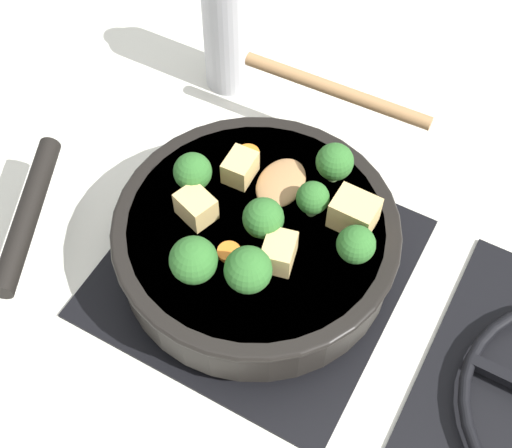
% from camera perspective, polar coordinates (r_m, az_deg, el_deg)
% --- Properties ---
extents(ground_plane, '(2.40, 2.40, 0.00)m').
position_cam_1_polar(ground_plane, '(0.80, 0.00, -3.54)').
color(ground_plane, silver).
extents(front_burner_grate, '(0.31, 0.31, 0.03)m').
position_cam_1_polar(front_burner_grate, '(0.78, 0.00, -3.10)').
color(front_burner_grate, black).
rests_on(front_burner_grate, ground_plane).
extents(skillet_pan, '(0.34, 0.42, 0.06)m').
position_cam_1_polar(skillet_pan, '(0.74, -0.21, -1.16)').
color(skillet_pan, black).
rests_on(skillet_pan, front_burner_grate).
extents(wooden_spoon, '(0.19, 0.23, 0.02)m').
position_cam_1_polar(wooden_spoon, '(0.79, 4.55, 7.63)').
color(wooden_spoon, '#A87A4C').
rests_on(wooden_spoon, skillet_pan).
extents(tofu_cube_center_large, '(0.04, 0.03, 0.03)m').
position_cam_1_polar(tofu_cube_center_large, '(0.75, -1.28, 4.53)').
color(tofu_cube_center_large, '#DBB770').
rests_on(tofu_cube_center_large, skillet_pan).
extents(tofu_cube_near_handle, '(0.04, 0.04, 0.04)m').
position_cam_1_polar(tofu_cube_near_handle, '(0.71, 7.86, 0.90)').
color(tofu_cube_near_handle, '#DBB770').
rests_on(tofu_cube_near_handle, skillet_pan).
extents(tofu_cube_east_chunk, '(0.04, 0.04, 0.03)m').
position_cam_1_polar(tofu_cube_east_chunk, '(0.69, 1.84, -2.26)').
color(tofu_cube_east_chunk, '#DBB770').
rests_on(tofu_cube_east_chunk, skillet_pan).
extents(tofu_cube_west_chunk, '(0.04, 0.04, 0.03)m').
position_cam_1_polar(tofu_cube_west_chunk, '(0.72, -4.83, 1.40)').
color(tofu_cube_west_chunk, '#DBB770').
rests_on(tofu_cube_west_chunk, skillet_pan).
extents(broccoli_floret_near_spoon, '(0.04, 0.04, 0.05)m').
position_cam_1_polar(broccoli_floret_near_spoon, '(0.74, 6.32, 4.95)').
color(broccoli_floret_near_spoon, '#709956').
rests_on(broccoli_floret_near_spoon, skillet_pan).
extents(broccoli_floret_center_top, '(0.03, 0.03, 0.04)m').
position_cam_1_polar(broccoli_floret_center_top, '(0.71, 4.56, 2.07)').
color(broccoli_floret_center_top, '#709956').
rests_on(broccoli_floret_center_top, skillet_pan).
extents(broccoli_floret_east_rim, '(0.04, 0.04, 0.05)m').
position_cam_1_polar(broccoli_floret_east_rim, '(0.69, 0.59, 0.45)').
color(broccoli_floret_east_rim, '#709956').
rests_on(broccoli_floret_east_rim, skillet_pan).
extents(broccoli_floret_west_rim, '(0.04, 0.04, 0.05)m').
position_cam_1_polar(broccoli_floret_west_rim, '(0.73, -5.09, 4.17)').
color(broccoli_floret_west_rim, '#709956').
rests_on(broccoli_floret_west_rim, skillet_pan).
extents(broccoli_floret_north_edge, '(0.05, 0.05, 0.05)m').
position_cam_1_polar(broccoli_floret_north_edge, '(0.66, -0.64, -3.71)').
color(broccoli_floret_north_edge, '#709956').
rests_on(broccoli_floret_north_edge, skillet_pan).
extents(broccoli_floret_south_cluster, '(0.04, 0.04, 0.05)m').
position_cam_1_polar(broccoli_floret_south_cluster, '(0.68, 8.00, -1.66)').
color(broccoli_floret_south_cluster, '#709956').
rests_on(broccoli_floret_south_cluster, skillet_pan).
extents(broccoli_floret_mid_floret, '(0.05, 0.05, 0.05)m').
position_cam_1_polar(broccoli_floret_mid_floret, '(0.67, -5.02, -2.92)').
color(broccoli_floret_mid_floret, '#709956').
rests_on(broccoli_floret_mid_floret, skillet_pan).
extents(carrot_slice_orange_thin, '(0.02, 0.02, 0.01)m').
position_cam_1_polar(carrot_slice_orange_thin, '(0.70, -2.17, -2.25)').
color(carrot_slice_orange_thin, orange).
rests_on(carrot_slice_orange_thin, skillet_pan).
extents(carrot_slice_near_center, '(0.03, 0.03, 0.01)m').
position_cam_1_polar(carrot_slice_near_center, '(0.77, -0.64, 5.62)').
color(carrot_slice_near_center, orange).
rests_on(carrot_slice_near_center, skillet_pan).
extents(pepper_mill, '(0.06, 0.06, 0.20)m').
position_cam_1_polar(pepper_mill, '(0.91, -2.32, 15.60)').
color(pepper_mill, '#B2B2B7').
rests_on(pepper_mill, ground_plane).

